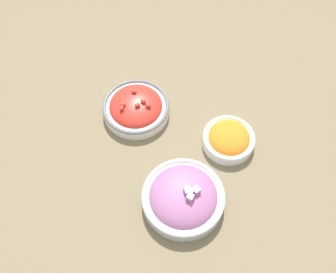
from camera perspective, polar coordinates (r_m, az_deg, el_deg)
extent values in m
plane|color=#75664C|center=(1.12, 0.00, -0.78)|extent=(3.00, 3.00, 0.00)
cylinder|color=white|center=(1.12, 9.16, -0.58)|extent=(0.15, 0.15, 0.03)
torus|color=silver|center=(1.11, 9.28, -0.16)|extent=(0.15, 0.15, 0.01)
ellipsoid|color=orange|center=(1.11, 9.28, -0.16)|extent=(0.12, 0.12, 0.05)
cylinder|color=silver|center=(1.17, -4.96, 4.10)|extent=(0.21, 0.21, 0.03)
torus|color=slate|center=(1.15, -5.02, 4.57)|extent=(0.21, 0.21, 0.01)
ellipsoid|color=red|center=(1.15, -5.02, 4.57)|extent=(0.16, 0.16, 0.06)
ellipsoid|color=red|center=(1.12, -4.67, 4.82)|extent=(0.02, 0.02, 0.01)
ellipsoid|color=red|center=(1.12, -3.78, 5.43)|extent=(0.02, 0.02, 0.01)
ellipsoid|color=red|center=(1.12, -7.08, 4.34)|extent=(0.02, 0.02, 0.01)
ellipsoid|color=red|center=(1.12, -6.92, 4.91)|extent=(0.02, 0.02, 0.01)
ellipsoid|color=red|center=(1.12, -3.02, 4.75)|extent=(0.02, 0.02, 0.01)
ellipsoid|color=red|center=(1.15, -5.21, 6.89)|extent=(0.02, 0.02, 0.01)
cylinder|color=#B2C1CC|center=(1.02, 2.31, -9.47)|extent=(0.22, 0.22, 0.04)
torus|color=silver|center=(1.00, 2.35, -9.05)|extent=(0.22, 0.22, 0.01)
ellipsoid|color=#9E5B8E|center=(1.00, 2.35, -9.05)|extent=(0.18, 0.18, 0.06)
cube|color=#C699C1|center=(0.97, 4.33, -8.15)|extent=(0.02, 0.02, 0.02)
cube|color=#C699C1|center=(0.97, 3.24, -8.43)|extent=(0.02, 0.02, 0.02)
cube|color=#C699C1|center=(0.97, 3.00, -8.23)|extent=(0.02, 0.02, 0.02)
cube|color=#C699C1|center=(0.96, 3.39, -9.19)|extent=(0.02, 0.02, 0.02)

